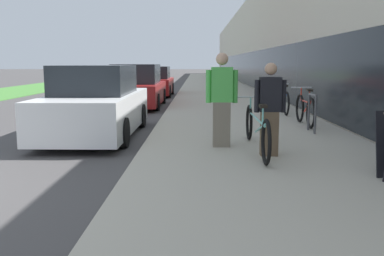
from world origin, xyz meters
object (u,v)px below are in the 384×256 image
object	(u,v)px
cruiser_bike_middle	(283,101)
parked_sedan_curbside	(96,104)
person_bystander	(222,100)
bike_rack_hoop	(312,109)
vintage_roadster_curbside	(137,88)
parked_sedan_far	(153,83)
tandem_bicycle	(257,129)
person_rider	(270,109)
cruiser_bike_nearest	(305,110)

from	to	relation	value
cruiser_bike_middle	parked_sedan_curbside	size ratio (longest dim) A/B	0.39
person_bystander	bike_rack_hoop	world-z (taller)	person_bystander
bike_rack_hoop	vintage_roadster_curbside	size ratio (longest dim) A/B	0.19
cruiser_bike_middle	parked_sedan_far	distance (m)	9.85
vintage_roadster_curbside	parked_sedan_far	world-z (taller)	vintage_roadster_curbside
tandem_bicycle	parked_sedan_far	bearing A→B (deg)	102.90
tandem_bicycle	parked_sedan_curbside	distance (m)	4.01
tandem_bicycle	person_rider	bearing A→B (deg)	-67.05
cruiser_bike_nearest	bike_rack_hoop	bearing A→B (deg)	-96.06
tandem_bicycle	vintage_roadster_curbside	bearing A→B (deg)	110.67
person_bystander	vintage_roadster_curbside	bearing A→B (deg)	108.03
cruiser_bike_nearest	parked_sedan_curbside	world-z (taller)	parked_sedan_curbside
cruiser_bike_middle	parked_sedan_curbside	world-z (taller)	parked_sedan_curbside
tandem_bicycle	vintage_roadster_curbside	size ratio (longest dim) A/B	0.63
cruiser_bike_middle	parked_sedan_far	world-z (taller)	parked_sedan_far
person_rider	cruiser_bike_nearest	distance (m)	3.82
person_bystander	parked_sedan_curbside	bearing A→B (deg)	145.96
tandem_bicycle	parked_sedan_curbside	bearing A→B (deg)	145.86
parked_sedan_curbside	parked_sedan_far	world-z (taller)	parked_sedan_curbside
bike_rack_hoop	vintage_roadster_curbside	distance (m)	8.28
tandem_bicycle	cruiser_bike_nearest	distance (m)	3.53
person_bystander	cruiser_bike_middle	xyz separation A→B (m)	(2.14, 5.21, -0.48)
parked_sedan_far	person_bystander	bearing A→B (deg)	-79.06
parked_sedan_far	tandem_bicycle	bearing A→B (deg)	-77.10
tandem_bicycle	parked_sedan_curbside	xyz separation A→B (m)	(-3.32, 2.25, 0.21)
parked_sedan_curbside	vintage_roadster_curbside	size ratio (longest dim) A/B	1.00
person_rider	parked_sedan_far	world-z (taller)	person_rider
tandem_bicycle	bike_rack_hoop	xyz separation A→B (m)	(1.51, 2.09, 0.13)
cruiser_bike_nearest	tandem_bicycle	bearing A→B (deg)	-117.29
cruiser_bike_nearest	vintage_roadster_curbside	xyz separation A→B (m)	(-4.94, 5.67, 0.20)
person_rider	cruiser_bike_middle	world-z (taller)	person_rider
person_rider	person_bystander	world-z (taller)	person_bystander
vintage_roadster_curbside	parked_sedan_far	bearing A→B (deg)	89.27
cruiser_bike_nearest	vintage_roadster_curbside	size ratio (longest dim) A/B	0.40
person_rider	parked_sedan_curbside	world-z (taller)	person_rider
tandem_bicycle	person_rider	distance (m)	0.56
tandem_bicycle	person_bystander	xyz separation A→B (m)	(-0.59, 0.41, 0.48)
tandem_bicycle	bike_rack_hoop	size ratio (longest dim) A/B	3.36
tandem_bicycle	vintage_roadster_curbside	xyz separation A→B (m)	(-3.32, 8.81, 0.21)
person_rider	parked_sedan_far	bearing A→B (deg)	103.17
parked_sedan_far	bike_rack_hoop	bearing A→B (deg)	-68.55
cruiser_bike_middle	person_rider	bearing A→B (deg)	-103.16
person_rider	cruiser_bike_middle	xyz separation A→B (m)	(1.40, 5.99, -0.39)
person_rider	parked_sedan_far	distance (m)	14.97
cruiser_bike_nearest	parked_sedan_far	xyz separation A→B (m)	(-4.87, 11.07, 0.15)
person_bystander	vintage_roadster_curbside	size ratio (longest dim) A/B	0.37
tandem_bicycle	person_rider	world-z (taller)	person_rider
cruiser_bike_nearest	parked_sedan_far	bearing A→B (deg)	113.77
parked_sedan_curbside	parked_sedan_far	distance (m)	11.96
tandem_bicycle	bike_rack_hoop	world-z (taller)	tandem_bicycle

